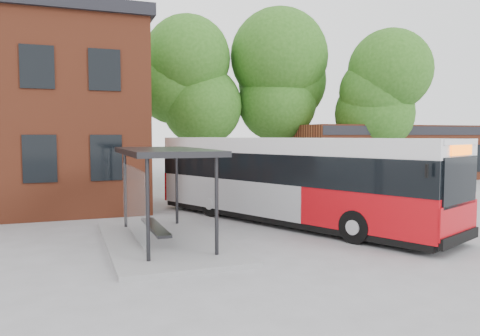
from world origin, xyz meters
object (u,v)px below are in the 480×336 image
object	(u,v)px
bicycle_1	(312,180)
bicycle_5	(367,179)
bicycle_2	(335,180)
bicycle_6	(370,180)
bicycle_0	(316,181)
bicycle_4	(358,179)
city_bus	(289,181)
bicycle_7	(386,180)
bus_shelter	(165,196)

from	to	relation	value
bicycle_1	bicycle_5	distance (m)	3.91
bicycle_2	bicycle_6	distance (m)	2.23
bicycle_1	bicycle_2	bearing A→B (deg)	-124.84
bicycle_1	bicycle_2	xyz separation A→B (m)	(1.47, -0.30, -0.00)
bicycle_0	bicycle_4	world-z (taller)	bicycle_4
city_bus	bicycle_7	distance (m)	13.81
bus_shelter	bicycle_0	bearing A→B (deg)	44.44
bicycle_0	bicycle_7	size ratio (longest dim) A/B	1.10
bicycle_5	bicycle_4	bearing A→B (deg)	76.77
bicycle_2	bicycle_7	world-z (taller)	bicycle_7
bicycle_6	bicycle_0	bearing A→B (deg)	98.83
bicycle_0	bicycle_2	distance (m)	1.27
bicycle_1	bicycle_6	xyz separation A→B (m)	(3.59, -0.98, 0.02)
city_bus	bicycle_5	size ratio (longest dim) A/B	8.43
bicycle_6	bicycle_7	distance (m)	0.98
bicycle_6	bicycle_2	bearing A→B (deg)	96.52
bicycle_0	bicycle_5	distance (m)	3.69
bicycle_1	bicycle_4	xyz separation A→B (m)	(3.05, -0.42, 0.01)
bicycle_0	bicycle_1	bearing A→B (deg)	94.46
city_bus	bicycle_4	bearing A→B (deg)	21.35
bicycle_1	bicycle_4	bearing A→B (deg)	-121.06
bicycle_2	bicycle_4	bearing A→B (deg)	-117.10
bicycle_4	bicycle_5	xyz separation A→B (m)	(0.86, 0.18, -0.03)
bicycle_7	bus_shelter	bearing A→B (deg)	111.08
city_bus	bicycle_7	size ratio (longest dim) A/B	8.14
bicycle_0	bicycle_4	xyz separation A→B (m)	(2.82, -0.36, 0.03)
bus_shelter	bicycle_5	world-z (taller)	bus_shelter
bicycle_2	bicycle_0	bearing A→B (deg)	55.86
bus_shelter	bicycle_1	world-z (taller)	bus_shelter
city_bus	bicycle_6	size ratio (longest dim) A/B	6.90
city_bus	bicycle_1	world-z (taller)	city_bus
bus_shelter	bicycle_6	distance (m)	18.62
bicycle_4	city_bus	bearing A→B (deg)	136.02
city_bus	bicycle_1	size ratio (longest dim) A/B	8.18
bicycle_1	bicycle_6	distance (m)	3.72
bus_shelter	bicycle_7	xyz separation A→B (m)	(15.92, 10.01, -0.99)
bicycle_4	bicycle_5	distance (m)	0.88
bus_shelter	bicycle_1	distance (m)	16.51
bicycle_4	bicycle_5	size ratio (longest dim) A/B	1.22
bicycle_5	bicycle_1	bearing A→B (deg)	61.67
bicycle_0	bicycle_5	world-z (taller)	bicycle_5
bicycle_1	bicycle_2	distance (m)	1.50
bicycle_1	bicycle_5	xyz separation A→B (m)	(3.90, -0.24, -0.01)
bus_shelter	bicycle_2	world-z (taller)	bus_shelter
bicycle_1	bicycle_4	distance (m)	3.07
bus_shelter	bicycle_4	xyz separation A→B (m)	(14.67, 11.26, -0.98)
bicycle_6	bicycle_1	bearing A→B (deg)	98.95
bicycle_0	bicycle_6	world-z (taller)	bicycle_6
bus_shelter	city_bus	size ratio (longest dim) A/B	0.56
bicycle_4	bicycle_7	xyz separation A→B (m)	(1.25, -1.24, -0.01)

